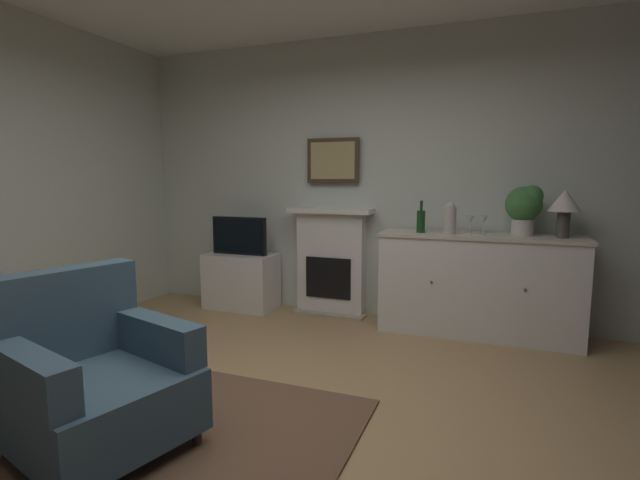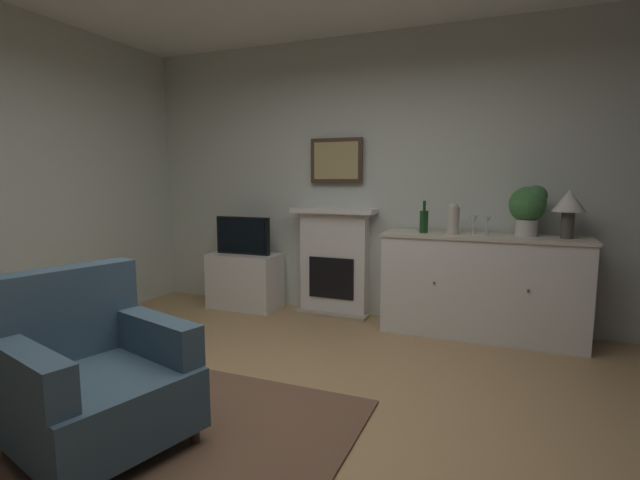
% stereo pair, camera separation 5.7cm
% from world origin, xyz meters
% --- Properties ---
extents(ground_plane, '(5.36, 4.83, 0.10)m').
position_xyz_m(ground_plane, '(0.00, 0.00, -0.05)').
color(ground_plane, tan).
rests_on(ground_plane, ground).
extents(wall_rear, '(5.36, 0.06, 2.80)m').
position_xyz_m(wall_rear, '(0.00, 2.39, 1.40)').
color(wall_rear, silver).
rests_on(wall_rear, ground_plane).
extents(area_rug, '(2.34, 1.76, 0.02)m').
position_xyz_m(area_rug, '(-0.67, -0.36, 0.01)').
color(area_rug, brown).
rests_on(area_rug, ground_plane).
extents(fireplace_unit, '(0.87, 0.30, 1.10)m').
position_xyz_m(fireplace_unit, '(-0.45, 2.26, 0.55)').
color(fireplace_unit, white).
rests_on(fireplace_unit, ground_plane).
extents(framed_picture, '(0.55, 0.04, 0.45)m').
position_xyz_m(framed_picture, '(-0.45, 2.30, 1.58)').
color(framed_picture, '#473323').
extents(sideboard_cabinet, '(1.73, 0.49, 0.91)m').
position_xyz_m(sideboard_cabinet, '(1.00, 2.08, 0.46)').
color(sideboard_cabinet, white).
rests_on(sideboard_cabinet, ground_plane).
extents(table_lamp, '(0.26, 0.26, 0.40)m').
position_xyz_m(table_lamp, '(1.64, 2.08, 1.19)').
color(table_lamp, '#4C4742').
rests_on(table_lamp, sideboard_cabinet).
extents(wine_bottle, '(0.08, 0.08, 0.29)m').
position_xyz_m(wine_bottle, '(0.49, 2.05, 1.02)').
color(wine_bottle, '#193F1E').
rests_on(wine_bottle, sideboard_cabinet).
extents(wine_glass_left, '(0.07, 0.07, 0.16)m').
position_xyz_m(wine_glass_left, '(0.91, 2.06, 1.03)').
color(wine_glass_left, silver).
rests_on(wine_glass_left, sideboard_cabinet).
extents(wine_glass_center, '(0.07, 0.07, 0.16)m').
position_xyz_m(wine_glass_center, '(1.02, 2.06, 1.03)').
color(wine_glass_center, silver).
rests_on(wine_glass_center, sideboard_cabinet).
extents(vase_decorative, '(0.11, 0.11, 0.28)m').
position_xyz_m(vase_decorative, '(0.74, 2.03, 1.05)').
color(vase_decorative, beige).
rests_on(vase_decorative, sideboard_cabinet).
extents(tv_cabinet, '(0.75, 0.42, 0.59)m').
position_xyz_m(tv_cabinet, '(-1.43, 2.10, 0.30)').
color(tv_cabinet, white).
rests_on(tv_cabinet, ground_plane).
extents(tv_set, '(0.62, 0.07, 0.40)m').
position_xyz_m(tv_set, '(-1.43, 2.07, 0.79)').
color(tv_set, black).
rests_on(tv_set, tv_cabinet).
extents(potted_plant_small, '(0.30, 0.30, 0.43)m').
position_xyz_m(potted_plant_small, '(1.35, 2.13, 1.17)').
color(potted_plant_small, beige).
rests_on(potted_plant_small, sideboard_cabinet).
extents(armchair, '(0.98, 0.95, 0.92)m').
position_xyz_m(armchair, '(-0.76, -0.49, 0.38)').
color(armchair, '#3F596B').
rests_on(armchair, ground_plane).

